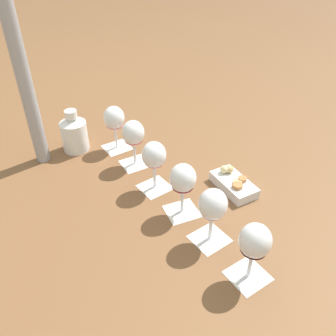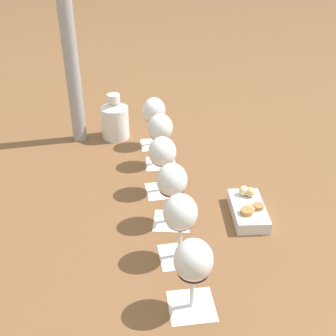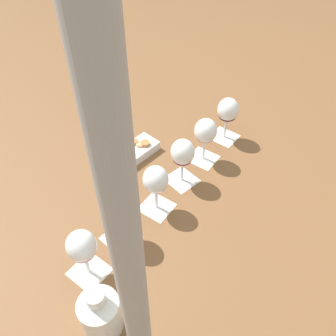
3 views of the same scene
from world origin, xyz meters
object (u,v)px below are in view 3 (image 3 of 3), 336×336
wine_glass_0 (82,248)px  snack_dish (136,151)px  wine_glass_4 (205,133)px  wine_glass_5 (228,112)px  wine_glass_2 (156,182)px  ceramic_vase (100,313)px  wine_glass_1 (117,213)px  wine_glass_3 (183,154)px  umbrella_pole (124,236)px

wine_glass_0 → snack_dish: size_ratio=0.96×
wine_glass_4 → wine_glass_5: size_ratio=1.00×
snack_dish → wine_glass_2: bearing=-159.4°
wine_glass_4 → wine_glass_2: bearing=146.6°
wine_glass_2 → ceramic_vase: wine_glass_2 is taller
wine_glass_1 → wine_glass_5: size_ratio=1.00×
wine_glass_1 → snack_dish: 0.37m
wine_glass_0 → wine_glass_5: bearing=-34.6°
wine_glass_1 → ceramic_vase: wine_glass_1 is taller
wine_glass_0 → wine_glass_2: (0.23, -0.17, -0.00)m
ceramic_vase → wine_glass_2: bearing=-15.7°
ceramic_vase → snack_dish: (0.60, -0.01, -0.05)m
wine_glass_2 → wine_glass_4: size_ratio=1.00×
wine_glass_0 → wine_glass_4: size_ratio=1.00×
wine_glass_5 → snack_dish: 0.36m
wine_glass_2 → snack_dish: wine_glass_2 is taller
snack_dish → wine_glass_5: bearing=-70.6°
wine_glass_3 → umbrella_pole: size_ratio=0.17×
wine_glass_0 → wine_glass_3: size_ratio=1.00×
snack_dish → ceramic_vase: bearing=178.7°
wine_glass_1 → wine_glass_0: bearing=147.8°
wine_glass_5 → umbrella_pole: bearing=163.5°
wine_glass_0 → ceramic_vase: bearing=-155.2°
wine_glass_2 → ceramic_vase: 0.38m
wine_glass_5 → umbrella_pole: 0.91m
snack_dish → wine_glass_1: bearing=178.9°
wine_glass_4 → ceramic_vase: size_ratio=1.05×
wine_glass_1 → wine_glass_2: 0.15m
wine_glass_4 → umbrella_pole: size_ratio=0.17×
wine_glass_1 → wine_glass_3: same height
wine_glass_5 → wine_glass_1: bearing=144.9°
ceramic_vase → snack_dish: bearing=-1.3°
wine_glass_4 → umbrella_pole: umbrella_pole is taller
wine_glass_3 → wine_glass_4: same height
wine_glass_1 → wine_glass_3: (0.24, -0.17, 0.00)m
wine_glass_2 → wine_glass_3: same height
wine_glass_1 → wine_glass_3: 0.29m
wine_glass_0 → wine_glass_1: same height
wine_glass_4 → wine_glass_1: bearing=144.5°
ceramic_vase → umbrella_pole: bearing=-125.9°
wine_glass_3 → wine_glass_5: (0.23, -0.16, 0.00)m
wine_glass_1 → wine_glass_3: bearing=-35.9°
snack_dish → umbrella_pole: 0.83m
wine_glass_3 → wine_glass_5: bearing=-34.4°
wine_glass_1 → wine_glass_4: size_ratio=1.00×
wine_glass_2 → wine_glass_4: same height
wine_glass_4 → wine_glass_5: bearing=-34.2°
ceramic_vase → snack_dish: 0.61m
snack_dish → umbrella_pole: bearing=-172.5°
snack_dish → wine_glass_4: bearing=-92.2°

